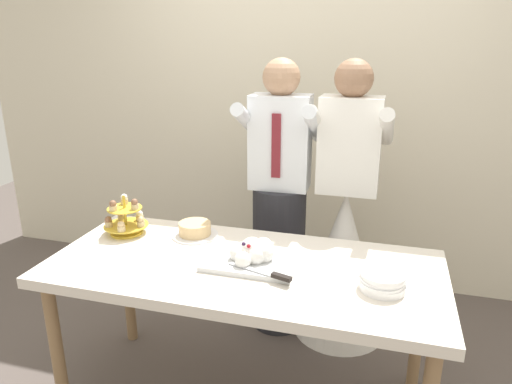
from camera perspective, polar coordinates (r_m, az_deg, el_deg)
rear_wall at (r=3.41m, az=5.95°, el=12.83°), size 5.20×0.10×2.90m
dessert_table at (r=2.22m, az=-1.55°, el=-10.33°), size 1.80×0.80×0.78m
cupcake_stand at (r=2.57m, az=-15.46°, el=-3.19°), size 0.23×0.23×0.21m
main_cake_tray at (r=2.18m, az=-0.31°, el=-7.57°), size 0.43×0.34×0.13m
plate_stack at (r=2.03m, az=15.05°, el=-10.37°), size 0.19×0.19×0.08m
round_cake at (r=2.48m, az=-7.40°, el=-4.58°), size 0.24×0.24×0.07m
person_groom at (r=2.85m, az=2.86°, el=-2.75°), size 0.47×0.50×1.66m
person_bride at (r=2.88m, az=10.51°, el=-6.33°), size 0.56×0.56×1.66m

